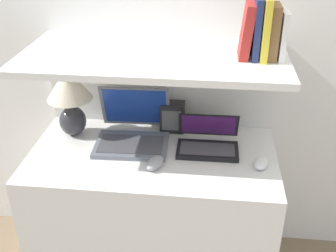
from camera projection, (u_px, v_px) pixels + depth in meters
The scene contains 15 objects.
wall_back at pixel (162, 25), 1.93m from camera, with size 6.00×0.05×2.40m.
desk at pixel (154, 217), 2.02m from camera, with size 1.08×0.58×0.73m.
back_riser at pixel (161, 148), 2.19m from camera, with size 1.08×0.04×1.13m.
shelf at pixel (153, 57), 1.70m from camera, with size 1.08×0.52×0.03m.
table_lamp at pixel (70, 93), 1.90m from camera, with size 0.21×0.21×0.33m.
laptop_large at pixel (133, 132), 1.91m from camera, with size 0.33×0.32×0.24m.
laptop_small at pixel (208, 142), 1.87m from camera, with size 0.27×0.21×0.14m.
computer_mouse at pixel (155, 163), 1.74m from camera, with size 0.09×0.12×0.04m.
second_mouse at pixel (261, 163), 1.74m from camera, with size 0.08×0.11×0.04m.
router_box at pixel (172, 117), 2.00m from camera, with size 0.11×0.08×0.14m.
book_white at pixel (282, 35), 1.61m from camera, with size 0.02×0.13×0.19m.
book_brown at pixel (273, 32), 1.60m from camera, with size 0.03×0.12×0.21m.
book_yellow at pixel (265, 28), 1.60m from camera, with size 0.03×0.16×0.24m.
book_navy at pixel (257, 28), 1.60m from camera, with size 0.02×0.14×0.23m.
book_red at pixel (247, 31), 1.61m from camera, with size 0.05×0.13×0.21m.
Camera 1 is at (0.24, -1.26, 1.71)m, focal length 45.00 mm.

